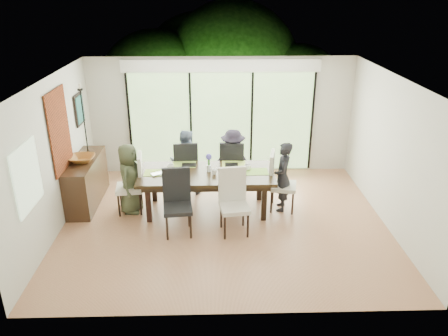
{
  "coord_description": "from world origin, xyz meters",
  "views": [
    {
      "loc": [
        -0.21,
        -7.2,
        4.14
      ],
      "look_at": [
        0.0,
        0.25,
        1.0
      ],
      "focal_mm": 35.0,
      "sensor_mm": 36.0,
      "label": 1
    }
  ],
  "objects_px": {
    "person_right_end": "(283,177)",
    "person_far_right": "(233,161)",
    "chair_far_left": "(186,166)",
    "person_left_end": "(130,179)",
    "table_top": "(206,174)",
    "chair_far_right": "(233,165)",
    "person_far_left": "(185,162)",
    "chair_near_right": "(234,203)",
    "bowl": "(82,159)",
    "sideboard": "(87,181)",
    "chair_left_end": "(129,183)",
    "cup_c": "(247,167)",
    "laptop": "(161,174)",
    "cup_b": "(214,172)",
    "chair_right_end": "(283,182)",
    "vase": "(209,168)",
    "cup_a": "(170,167)",
    "chair_near_left": "(178,204)"
  },
  "relations": [
    {
      "from": "chair_right_end",
      "to": "cup_c",
      "type": "distance_m",
      "value": 0.76
    },
    {
      "from": "person_right_end",
      "to": "chair_right_end",
      "type": "bearing_deg",
      "value": 98.13
    },
    {
      "from": "table_top",
      "to": "bowl",
      "type": "height_order",
      "value": "bowl"
    },
    {
      "from": "cup_b",
      "to": "person_right_end",
      "type": "bearing_deg",
      "value": 4.3
    },
    {
      "from": "table_top",
      "to": "chair_far_right",
      "type": "distance_m",
      "value": 1.03
    },
    {
      "from": "person_far_left",
      "to": "cup_b",
      "type": "xyz_separation_m",
      "value": [
        0.6,
        -0.93,
        0.16
      ]
    },
    {
      "from": "cup_c",
      "to": "sideboard",
      "type": "height_order",
      "value": "sideboard"
    },
    {
      "from": "chair_left_end",
      "to": "cup_c",
      "type": "bearing_deg",
      "value": 86.25
    },
    {
      "from": "person_left_end",
      "to": "bowl",
      "type": "bearing_deg",
      "value": 81.6
    },
    {
      "from": "person_right_end",
      "to": "cup_b",
      "type": "relative_size",
      "value": 12.9
    },
    {
      "from": "table_top",
      "to": "person_left_end",
      "type": "distance_m",
      "value": 1.48
    },
    {
      "from": "chair_near_right",
      "to": "bowl",
      "type": "distance_m",
      "value": 3.17
    },
    {
      "from": "chair_far_left",
      "to": "person_left_end",
      "type": "distance_m",
      "value": 1.34
    },
    {
      "from": "bowl",
      "to": "person_left_end",
      "type": "bearing_deg",
      "value": -16.93
    },
    {
      "from": "cup_b",
      "to": "sideboard",
      "type": "distance_m",
      "value": 2.65
    },
    {
      "from": "table_top",
      "to": "cup_c",
      "type": "bearing_deg",
      "value": 7.13
    },
    {
      "from": "person_left_end",
      "to": "cup_b",
      "type": "distance_m",
      "value": 1.64
    },
    {
      "from": "cup_c",
      "to": "cup_b",
      "type": "bearing_deg",
      "value": -162.9
    },
    {
      "from": "laptop",
      "to": "chair_far_left",
      "type": "bearing_deg",
      "value": 39.34
    },
    {
      "from": "vase",
      "to": "cup_a",
      "type": "height_order",
      "value": "vase"
    },
    {
      "from": "cup_a",
      "to": "table_top",
      "type": "bearing_deg",
      "value": -12.09
    },
    {
      "from": "chair_far_left",
      "to": "table_top",
      "type": "bearing_deg",
      "value": 111.91
    },
    {
      "from": "chair_far_right",
      "to": "cup_a",
      "type": "xyz_separation_m",
      "value": [
        -1.25,
        -0.7,
        0.27
      ]
    },
    {
      "from": "chair_near_right",
      "to": "laptop",
      "type": "relative_size",
      "value": 3.33
    },
    {
      "from": "cup_c",
      "to": "laptop",
      "type": "bearing_deg",
      "value": -173.09
    },
    {
      "from": "table_top",
      "to": "chair_near_right",
      "type": "relative_size",
      "value": 2.18
    },
    {
      "from": "person_far_left",
      "to": "vase",
      "type": "distance_m",
      "value": 0.94
    },
    {
      "from": "cup_b",
      "to": "bowl",
      "type": "xyz_separation_m",
      "value": [
        -2.58,
        0.39,
        0.14
      ]
    },
    {
      "from": "chair_near_right",
      "to": "sideboard",
      "type": "relative_size",
      "value": 0.71
    },
    {
      "from": "chair_near_left",
      "to": "chair_left_end",
      "type": "bearing_deg",
      "value": 132.53
    },
    {
      "from": "chair_left_end",
      "to": "table_top",
      "type": "bearing_deg",
      "value": 83.76
    },
    {
      "from": "chair_near_left",
      "to": "laptop",
      "type": "bearing_deg",
      "value": 108.0
    },
    {
      "from": "chair_left_end",
      "to": "chair_far_left",
      "type": "height_order",
      "value": "same"
    },
    {
      "from": "chair_right_end",
      "to": "cup_c",
      "type": "xyz_separation_m",
      "value": [
        -0.7,
        0.1,
        0.27
      ]
    },
    {
      "from": "cup_a",
      "to": "sideboard",
      "type": "height_order",
      "value": "sideboard"
    },
    {
      "from": "table_top",
      "to": "laptop",
      "type": "distance_m",
      "value": 0.86
    },
    {
      "from": "laptop",
      "to": "table_top",
      "type": "bearing_deg",
      "value": -21.11
    },
    {
      "from": "chair_far_left",
      "to": "chair_near_right",
      "type": "relative_size",
      "value": 1.0
    },
    {
      "from": "chair_left_end",
      "to": "bowl",
      "type": "bearing_deg",
      "value": -113.51
    },
    {
      "from": "person_far_left",
      "to": "table_top",
      "type": "bearing_deg",
      "value": 121.0
    },
    {
      "from": "chair_far_right",
      "to": "chair_near_right",
      "type": "relative_size",
      "value": 1.0
    },
    {
      "from": "person_right_end",
      "to": "chair_left_end",
      "type": "bearing_deg",
      "value": -81.87
    },
    {
      "from": "sideboard",
      "to": "bowl",
      "type": "xyz_separation_m",
      "value": [
        0.0,
        -0.1,
        0.53
      ]
    },
    {
      "from": "chair_left_end",
      "to": "chair_near_right",
      "type": "distance_m",
      "value": 2.18
    },
    {
      "from": "person_far_left",
      "to": "cup_c",
      "type": "relative_size",
      "value": 10.4
    },
    {
      "from": "person_right_end",
      "to": "person_far_right",
      "type": "bearing_deg",
      "value": -123.62
    },
    {
      "from": "chair_near_right",
      "to": "sideboard",
      "type": "xyz_separation_m",
      "value": [
        -2.93,
        1.26,
        -0.12
      ]
    },
    {
      "from": "chair_far_right",
      "to": "laptop",
      "type": "bearing_deg",
      "value": 42.44
    },
    {
      "from": "chair_far_left",
      "to": "chair_far_right",
      "type": "height_order",
      "value": "same"
    },
    {
      "from": "cup_a",
      "to": "sideboard",
      "type": "relative_size",
      "value": 0.08
    }
  ]
}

